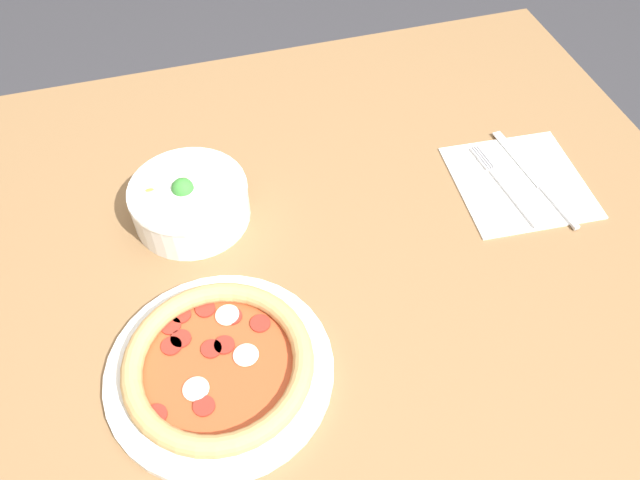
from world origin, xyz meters
The scene contains 7 objects.
ground_plane centered at (0.00, 0.00, 0.00)m, with size 8.00×8.00×0.00m, color #333338.
dining_table centered at (0.00, 0.00, 0.64)m, with size 1.22×0.97×0.74m.
pizza centered at (-0.16, -0.16, 0.75)m, with size 0.28×0.28×0.04m.
bowl centered at (-0.15, 0.10, 0.77)m, with size 0.17×0.17×0.08m.
napkin centered at (0.35, 0.03, 0.74)m, with size 0.21×0.21×0.00m.
fork centered at (0.32, 0.03, 0.74)m, with size 0.03×0.18×0.00m.
knife centered at (0.38, 0.02, 0.74)m, with size 0.03×0.23×0.01m.
Camera 1 is at (-0.14, -0.54, 1.44)m, focal length 35.00 mm.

